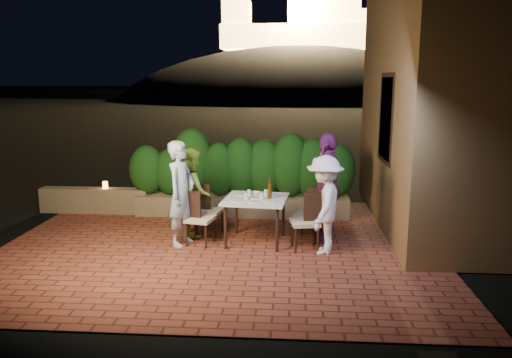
# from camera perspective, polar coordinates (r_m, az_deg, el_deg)

# --- Properties ---
(ground) EXTENTS (400.00, 400.00, 0.00)m
(ground) POSITION_cam_1_polar(r_m,az_deg,el_deg) (7.85, -4.76, -8.70)
(ground) COLOR black
(ground) RESTS_ON ground
(terrace_floor) EXTENTS (7.00, 6.00, 0.15)m
(terrace_floor) POSITION_cam_1_polar(r_m,az_deg,el_deg) (8.33, -4.22, -7.89)
(terrace_floor) COLOR brown
(terrace_floor) RESTS_ON ground
(building_wall) EXTENTS (1.60, 5.00, 5.00)m
(building_wall) POSITION_cam_1_polar(r_m,az_deg,el_deg) (9.60, 19.06, 9.75)
(building_wall) COLOR olive
(building_wall) RESTS_ON ground
(window_pane) EXTENTS (0.08, 1.00, 1.40)m
(window_pane) POSITION_cam_1_polar(r_m,az_deg,el_deg) (8.96, 14.82, 6.72)
(window_pane) COLOR black
(window_pane) RESTS_ON building_wall
(window_frame) EXTENTS (0.06, 1.15, 1.55)m
(window_frame) POSITION_cam_1_polar(r_m,az_deg,el_deg) (8.96, 14.75, 6.72)
(window_frame) COLOR black
(window_frame) RESTS_ON building_wall
(planter) EXTENTS (4.20, 0.55, 0.40)m
(planter) POSITION_cam_1_polar(r_m,az_deg,el_deg) (9.94, -1.62, -3.02)
(planter) COLOR #746649
(planter) RESTS_ON ground
(hedge) EXTENTS (4.00, 0.70, 1.10)m
(hedge) POSITION_cam_1_polar(r_m,az_deg,el_deg) (9.78, -1.65, 1.24)
(hedge) COLOR #133D10
(hedge) RESTS_ON planter
(parapet) EXTENTS (2.20, 0.30, 0.50)m
(parapet) POSITION_cam_1_polar(r_m,az_deg,el_deg) (10.64, -17.92, -2.33)
(parapet) COLOR #746649
(parapet) RESTS_ON ground
(hill) EXTENTS (52.00, 40.00, 22.00)m
(hill) POSITION_cam_1_polar(r_m,az_deg,el_deg) (67.62, 4.77, 5.61)
(hill) COLOR black
(hill) RESTS_ON ground
(fortress) EXTENTS (26.00, 8.00, 8.00)m
(fortress) POSITION_cam_1_polar(r_m,az_deg,el_deg) (67.74, 4.98, 17.90)
(fortress) COLOR #FFCC7A
(fortress) RESTS_ON hill
(dining_table) EXTENTS (1.10, 1.10, 0.75)m
(dining_table) POSITION_cam_1_polar(r_m,az_deg,el_deg) (8.27, -0.05, -4.73)
(dining_table) COLOR white
(dining_table) RESTS_ON ground
(plate_nw) EXTENTS (0.19, 0.19, 0.01)m
(plate_nw) POSITION_cam_1_polar(r_m,az_deg,el_deg) (7.97, -2.16, -2.51)
(plate_nw) COLOR white
(plate_nw) RESTS_ON dining_table
(plate_sw) EXTENTS (0.21, 0.21, 0.01)m
(plate_sw) POSITION_cam_1_polar(r_m,az_deg,el_deg) (8.40, -1.56, -1.78)
(plate_sw) COLOR white
(plate_sw) RESTS_ON dining_table
(plate_ne) EXTENTS (0.20, 0.20, 0.01)m
(plate_ne) POSITION_cam_1_polar(r_m,az_deg,el_deg) (7.91, 1.64, -2.62)
(plate_ne) COLOR white
(plate_ne) RESTS_ON dining_table
(plate_se) EXTENTS (0.22, 0.22, 0.01)m
(plate_se) POSITION_cam_1_polar(r_m,az_deg,el_deg) (8.35, 1.94, -1.87)
(plate_se) COLOR white
(plate_se) RESTS_ON dining_table
(plate_centre) EXTENTS (0.23, 0.23, 0.01)m
(plate_centre) POSITION_cam_1_polar(r_m,az_deg,el_deg) (8.20, -0.16, -2.11)
(plate_centre) COLOR white
(plate_centre) RESTS_ON dining_table
(plate_front) EXTENTS (0.22, 0.22, 0.01)m
(plate_front) POSITION_cam_1_polar(r_m,az_deg,el_deg) (7.89, -0.03, -2.64)
(plate_front) COLOR white
(plate_front) RESTS_ON dining_table
(glass_nw) EXTENTS (0.07, 0.07, 0.11)m
(glass_nw) POSITION_cam_1_polar(r_m,az_deg,el_deg) (8.07, -1.11, -1.96)
(glass_nw) COLOR silver
(glass_nw) RESTS_ON dining_table
(glass_sw) EXTENTS (0.06, 0.06, 0.10)m
(glass_sw) POSITION_cam_1_polar(r_m,az_deg,el_deg) (8.35, -0.78, -1.56)
(glass_sw) COLOR silver
(glass_sw) RESTS_ON dining_table
(glass_ne) EXTENTS (0.07, 0.07, 0.11)m
(glass_ne) POSITION_cam_1_polar(r_m,az_deg,el_deg) (8.06, 0.63, -1.98)
(glass_ne) COLOR silver
(glass_ne) RESTS_ON dining_table
(glass_se) EXTENTS (0.07, 0.07, 0.12)m
(glass_se) POSITION_cam_1_polar(r_m,az_deg,el_deg) (8.27, 1.17, -1.62)
(glass_se) COLOR silver
(glass_se) RESTS_ON dining_table
(beer_bottle) EXTENTS (0.06, 0.06, 0.33)m
(beer_bottle) POSITION_cam_1_polar(r_m,az_deg,el_deg) (8.11, 1.58, -1.10)
(beer_bottle) COLOR #43280B
(beer_bottle) RESTS_ON dining_table
(bowl) EXTENTS (0.21, 0.21, 0.04)m
(bowl) POSITION_cam_1_polar(r_m,az_deg,el_deg) (8.46, -0.07, -1.60)
(bowl) COLOR white
(bowl) RESTS_ON dining_table
(chair_left_front) EXTENTS (0.50, 0.50, 0.89)m
(chair_left_front) POSITION_cam_1_polar(r_m,az_deg,el_deg) (8.19, -6.43, -4.45)
(chair_left_front) COLOR black
(chair_left_front) RESTS_ON ground
(chair_left_back) EXTENTS (0.50, 0.50, 0.90)m
(chair_left_back) POSITION_cam_1_polar(r_m,az_deg,el_deg) (8.67, -5.34, -3.50)
(chair_left_back) COLOR black
(chair_left_back) RESTS_ON ground
(chair_right_front) EXTENTS (0.50, 0.50, 0.93)m
(chair_right_front) POSITION_cam_1_polar(r_m,az_deg,el_deg) (7.93, 5.62, -4.81)
(chair_right_front) COLOR black
(chair_right_front) RESTS_ON ground
(chair_right_back) EXTENTS (0.54, 0.54, 0.91)m
(chair_right_back) POSITION_cam_1_polar(r_m,az_deg,el_deg) (8.41, 6.02, -3.93)
(chair_right_back) COLOR black
(chair_right_back) RESTS_ON ground
(diner_blue) EXTENTS (0.57, 0.72, 1.71)m
(diner_blue) POSITION_cam_1_polar(r_m,az_deg,el_deg) (8.13, -8.55, -1.64)
(diner_blue) COLOR #A1BECF
(diner_blue) RESTS_ON ground
(diner_green) EXTENTS (0.78, 0.88, 1.52)m
(diner_green) POSITION_cam_1_polar(r_m,az_deg,el_deg) (8.67, -7.22, -1.43)
(diner_green) COLOR #95CC3F
(diner_green) RESTS_ON ground
(diner_white) EXTENTS (0.77, 1.09, 1.53)m
(diner_white) POSITION_cam_1_polar(r_m,az_deg,el_deg) (7.75, 7.83, -2.92)
(diner_white) COLOR white
(diner_white) RESTS_ON ground
(diner_purple) EXTENTS (0.46, 1.07, 1.81)m
(diner_purple) POSITION_cam_1_polar(r_m,az_deg,el_deg) (8.31, 8.12, -0.97)
(diner_purple) COLOR #74266E
(diner_purple) RESTS_ON ground
(parapet_lamp) EXTENTS (0.10, 0.10, 0.14)m
(parapet_lamp) POSITION_cam_1_polar(r_m,az_deg,el_deg) (10.49, -16.85, -0.67)
(parapet_lamp) COLOR orange
(parapet_lamp) RESTS_ON parapet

